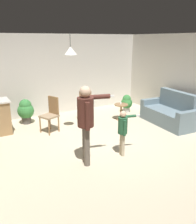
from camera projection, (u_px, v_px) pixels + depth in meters
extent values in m
plane|color=beige|center=(105.00, 145.00, 5.94)|extent=(7.68, 7.68, 0.00)
cube|color=beige|center=(57.00, 75.00, 8.21)|extent=(6.40, 0.10, 2.70)
cube|color=slate|center=(168.00, 117.00, 7.37)|extent=(0.94, 1.49, 0.45)
cube|color=slate|center=(178.00, 100.00, 7.36)|extent=(0.30, 1.45, 0.55)
cube|color=slate|center=(189.00, 122.00, 6.64)|extent=(0.86, 0.24, 0.63)
cube|color=slate|center=(152.00, 108.00, 8.04)|extent=(0.86, 0.24, 0.63)
cylinder|color=olive|center=(196.00, 130.00, 6.87)|extent=(0.05, 0.05, 0.06)
cylinder|color=olive|center=(159.00, 114.00, 8.25)|extent=(0.05, 0.05, 0.06)
cylinder|color=olive|center=(178.00, 133.00, 6.60)|extent=(0.05, 0.05, 0.06)
cylinder|color=olive|center=(144.00, 117.00, 7.98)|extent=(0.05, 0.05, 0.06)
cylinder|color=olive|center=(121.00, 105.00, 7.68)|extent=(0.44, 0.44, 0.03)
cylinder|color=olive|center=(121.00, 112.00, 7.76)|extent=(0.06, 0.06, 0.49)
cylinder|color=olive|center=(121.00, 119.00, 7.83)|extent=(0.31, 0.31, 0.03)
cylinder|color=#60564C|center=(85.00, 143.00, 5.04)|extent=(0.12, 0.12, 0.84)
cylinder|color=#60564C|center=(87.00, 147.00, 4.88)|extent=(0.12, 0.12, 0.84)
cylinder|color=#4C261E|center=(86.00, 112.00, 4.75)|extent=(0.33, 0.33, 0.59)
sphere|color=#D8AD8C|center=(85.00, 92.00, 4.63)|extent=(0.23, 0.23, 0.23)
cylinder|color=#4C261E|center=(97.00, 97.00, 4.92)|extent=(0.57, 0.24, 0.10)
cube|color=white|center=(111.00, 96.00, 4.99)|extent=(0.13, 0.07, 0.04)
cylinder|color=#4C261E|center=(87.00, 116.00, 4.58)|extent=(0.10, 0.10, 0.56)
cylinder|color=tan|center=(121.00, 143.00, 5.42)|extent=(0.08, 0.08, 0.53)
cylinder|color=tan|center=(123.00, 145.00, 5.32)|extent=(0.08, 0.08, 0.53)
cylinder|color=#265938|center=(123.00, 125.00, 5.24)|extent=(0.21, 0.21, 0.37)
sphere|color=#D8AD8C|center=(123.00, 114.00, 5.17)|extent=(0.14, 0.14, 0.14)
cylinder|color=#265938|center=(128.00, 116.00, 5.35)|extent=(0.36, 0.15, 0.06)
cube|color=white|center=(137.00, 116.00, 5.40)|extent=(0.13, 0.07, 0.04)
cylinder|color=#265938|center=(125.00, 128.00, 5.13)|extent=(0.06, 0.06, 0.35)
cylinder|color=olive|center=(80.00, 116.00, 7.49)|extent=(0.04, 0.04, 0.45)
cylinder|color=olive|center=(91.00, 115.00, 7.58)|extent=(0.04, 0.04, 0.45)
cylinder|color=olive|center=(78.00, 112.00, 7.83)|extent=(0.04, 0.04, 0.45)
cylinder|color=olive|center=(89.00, 112.00, 7.91)|extent=(0.04, 0.04, 0.45)
cube|color=tan|center=(84.00, 106.00, 7.63)|extent=(0.52, 0.52, 0.05)
cube|color=olive|center=(85.00, 99.00, 7.37)|extent=(0.38, 0.14, 0.50)
cylinder|color=olive|center=(59.00, 124.00, 6.75)|extent=(0.04, 0.04, 0.45)
cylinder|color=olive|center=(50.00, 122.00, 6.95)|extent=(0.04, 0.04, 0.45)
cylinder|color=olive|center=(49.00, 128.00, 6.47)|extent=(0.04, 0.04, 0.45)
cylinder|color=olive|center=(40.00, 125.00, 6.68)|extent=(0.04, 0.04, 0.45)
cube|color=#997F60|center=(49.00, 116.00, 6.64)|extent=(0.55, 0.55, 0.05)
cube|color=olive|center=(53.00, 105.00, 6.70)|extent=(0.19, 0.36, 0.50)
cylinder|color=#4C4742|center=(27.00, 120.00, 7.47)|extent=(0.29, 0.29, 0.23)
sphere|color=#387F3D|center=(26.00, 111.00, 7.38)|extent=(0.50, 0.50, 0.50)
sphere|color=#387F3D|center=(25.00, 105.00, 7.33)|extent=(0.38, 0.38, 0.38)
cylinder|color=#B7B2AD|center=(126.00, 109.00, 8.64)|extent=(0.24, 0.24, 0.19)
sphere|color=#387F3D|center=(127.00, 103.00, 8.57)|extent=(0.41, 0.41, 0.41)
sphere|color=#387F3D|center=(127.00, 99.00, 8.53)|extent=(0.31, 0.31, 0.31)
cube|color=white|center=(121.00, 103.00, 7.71)|extent=(0.11, 0.12, 0.04)
cone|color=silver|center=(70.00, 51.00, 5.99)|extent=(0.32, 0.32, 0.20)
cylinder|color=black|center=(70.00, 39.00, 5.91)|extent=(0.01, 0.01, 0.36)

